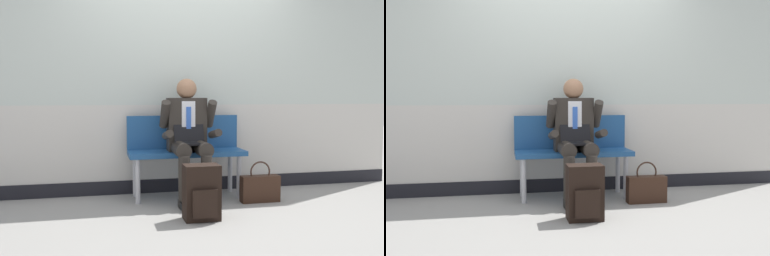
{
  "view_description": "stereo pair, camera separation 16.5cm",
  "coord_description": "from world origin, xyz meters",
  "views": [
    {
      "loc": [
        -0.93,
        -3.92,
        1.07
      ],
      "look_at": [
        -0.01,
        0.14,
        0.75
      ],
      "focal_mm": 39.24,
      "sensor_mm": 36.0,
      "label": 1
    },
    {
      "loc": [
        -0.77,
        -3.96,
        1.07
      ],
      "look_at": [
        -0.01,
        0.14,
        0.75
      ],
      "focal_mm": 39.24,
      "sensor_mm": 36.0,
      "label": 2
    }
  ],
  "objects": [
    {
      "name": "handbag",
      "position": [
        0.66,
        -0.01,
        0.14
      ],
      "size": [
        0.4,
        0.12,
        0.41
      ],
      "color": "#331E14",
      "rests_on": "ground"
    },
    {
      "name": "ground_plane",
      "position": [
        0.0,
        0.0,
        0.0
      ],
      "size": [
        18.0,
        18.0,
        0.0
      ],
      "primitive_type": "plane",
      "color": "gray"
    },
    {
      "name": "bench_with_person",
      "position": [
        -0.02,
        0.4,
        0.53
      ],
      "size": [
        1.21,
        0.42,
        0.86
      ],
      "color": "navy",
      "rests_on": "ground"
    },
    {
      "name": "person_seated",
      "position": [
        -0.02,
        0.21,
        0.67
      ],
      "size": [
        0.57,
        0.7,
        1.25
      ],
      "color": "#2D2823",
      "rests_on": "ground"
    },
    {
      "name": "backpack",
      "position": [
        -0.07,
        -0.47,
        0.24
      ],
      "size": [
        0.31,
        0.24,
        0.48
      ],
      "color": "black",
      "rests_on": "ground"
    },
    {
      "name": "station_wall",
      "position": [
        0.0,
        0.69,
        1.51
      ],
      "size": [
        5.1,
        0.14,
        3.04
      ],
      "color": "beige",
      "rests_on": "ground"
    }
  ]
}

